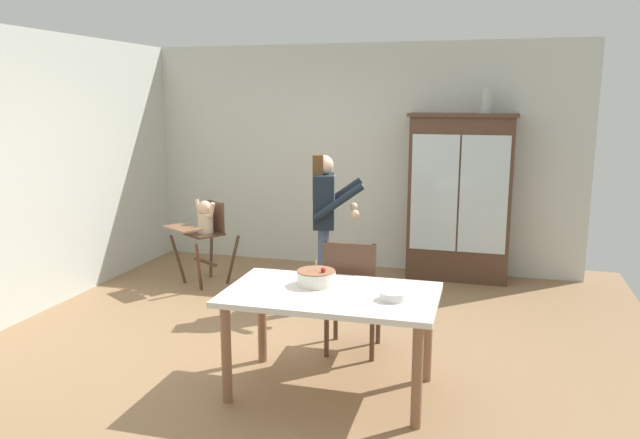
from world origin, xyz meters
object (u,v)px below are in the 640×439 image
high_chair_with_toddler (205,227)px  dining_table (331,305)px  china_cabinet (460,197)px  birthday_cake (316,278)px  serving_bowl (393,296)px  ceramic_vase (486,102)px  adult_person (325,212)px  dining_chair_far_side (351,289)px

high_chair_with_toddler → dining_table: (2.02, -2.12, -0.01)m
china_cabinet → birthday_cake: size_ratio=6.78×
serving_bowl → ceramic_vase: bearing=81.3°
high_chair_with_toddler → adult_person: bearing=16.8°
ceramic_vase → serving_bowl: size_ratio=1.50×
high_chair_with_toddler → dining_table: bearing=-15.0°
adult_person → dining_table: 1.84m
high_chair_with_toddler → serving_bowl: size_ratio=5.28×
high_chair_with_toddler → adult_person: size_ratio=0.62×
adult_person → dining_table: (0.53, -1.73, -0.33)m
high_chair_with_toddler → birthday_cake: 2.74m
ceramic_vase → high_chair_with_toddler: 3.40m
dining_table → birthday_cake: birthday_cake is taller
dining_chair_far_side → adult_person: bearing=-67.0°
serving_bowl → dining_chair_far_side: size_ratio=0.19×
ceramic_vase → dining_chair_far_side: ceramic_vase is taller
china_cabinet → high_chair_with_toddler: (-2.71, -0.99, -0.30)m
high_chair_with_toddler → serving_bowl: bearing=-10.0°
dining_chair_far_side → serving_bowl: bearing=119.4°
birthday_cake → serving_bowl: size_ratio=1.56×
adult_person → dining_table: bearing=-177.7°
high_chair_with_toddler → adult_person: adult_person is taller
high_chair_with_toddler → china_cabinet: bearing=51.4°
high_chair_with_toddler → birthday_cake: (1.88, -1.99, 0.14)m
adult_person → birthday_cake: (0.38, -1.60, -0.17)m
adult_person → dining_table: adult_person is taller
china_cabinet → serving_bowl: bearing=-94.4°
high_chair_with_toddler → adult_person: 1.58m
serving_bowl → high_chair_with_toddler: bearing=138.6°
adult_person → dining_table: size_ratio=1.03×
ceramic_vase → dining_table: (-0.93, -3.11, -1.37)m
dining_chair_far_side → dining_table: bearing=87.3°
china_cabinet → serving_bowl: 3.18m
ceramic_vase → adult_person: ceramic_vase is taller
adult_person → dining_chair_far_side: size_ratio=1.59×
high_chair_with_toddler → ceramic_vase: bearing=50.0°
high_chair_with_toddler → serving_bowl: (2.46, -2.17, 0.11)m
birthday_cake → ceramic_vase: bearing=70.2°
serving_bowl → dining_chair_far_side: 0.86m
ceramic_vase → dining_chair_far_side: bearing=-110.7°
china_cabinet → ceramic_vase: (0.24, 0.00, 1.06)m
china_cabinet → dining_table: size_ratio=1.28×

